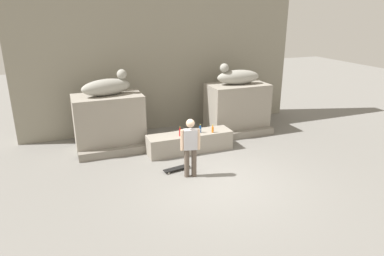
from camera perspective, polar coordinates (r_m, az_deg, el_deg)
The scene contains 13 objects.
ground_plane at distance 9.53m, azimuth 4.64°, elevation -8.74°, with size 40.00×40.00×0.00m, color slate.
facade_wall at distance 13.35m, azimuth -5.01°, elevation 14.31°, with size 10.59×0.60×6.70m, color gray.
pedestal_left at distance 11.71m, azimuth -13.42°, elevation 0.96°, with size 2.20×1.25×1.81m, color gray.
pedestal_right at distance 13.14m, azimuth 7.36°, elevation 3.29°, with size 2.20×1.25×1.81m, color gray.
statue_reclining_left at distance 11.42m, azimuth -13.71°, elevation 6.66°, with size 1.68×0.90×0.78m.
statue_reclining_right at distance 12.86m, azimuth 7.43°, elevation 8.38°, with size 1.65×0.71×0.78m.
ledge_block at distance 11.32m, azimuth -0.38°, elevation -2.32°, with size 2.78×0.74×0.62m, color gray.
skater at distance 9.40m, azimuth -0.27°, elevation -2.88°, with size 0.53×0.28×1.67m.
skateboard at distance 10.09m, azimuth -2.51°, elevation -6.63°, with size 0.82×0.34×0.08m.
bottle_blue at distance 11.23m, azimuth 1.35°, elevation -0.20°, with size 0.07×0.07×0.28m.
bottle_orange at distance 11.27m, azimuth 3.40°, elevation -0.23°, with size 0.07×0.07×0.26m.
bottle_red at distance 10.92m, azimuth -1.98°, elevation -0.70°, with size 0.06×0.06×0.31m.
stair_step at distance 11.90m, azimuth -1.37°, elevation -2.19°, with size 6.92×0.50×0.25m, color gray.
Camera 1 is at (-3.76, -7.55, 4.43)m, focal length 32.54 mm.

